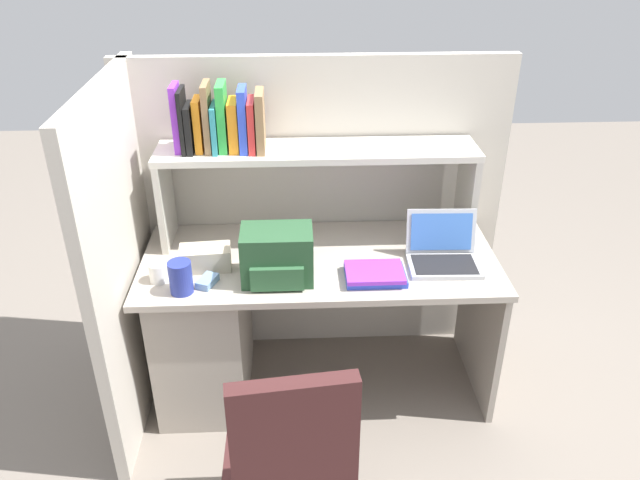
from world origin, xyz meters
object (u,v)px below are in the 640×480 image
object	(u,v)px
computer_mouse	(207,281)
office_chair	(291,471)
snack_canister	(181,277)
backpack	(277,256)
tissue_box	(205,258)
paper_cup	(158,272)
laptop	(443,253)

from	to	relation	value
computer_mouse	office_chair	bearing A→B (deg)	-41.54
snack_canister	office_chair	world-z (taller)	office_chair
backpack	office_chair	xyz separation A→B (m)	(0.04, -0.74, -0.45)
tissue_box	paper_cup	bearing A→B (deg)	-156.78
paper_cup	tissue_box	distance (m)	0.21
laptop	office_chair	world-z (taller)	laptop
tissue_box	snack_canister	bearing A→B (deg)	-117.14
paper_cup	snack_canister	bearing A→B (deg)	-38.82
laptop	office_chair	distance (m)	1.15
tissue_box	laptop	bearing A→B (deg)	-4.79
backpack	snack_canister	world-z (taller)	backpack
snack_canister	office_chair	xyz separation A→B (m)	(0.44, -0.65, -0.41)
laptop	backpack	size ratio (longest dim) A/B	1.06
laptop	snack_canister	distance (m)	1.14
backpack	office_chair	world-z (taller)	backpack
computer_mouse	tissue_box	bearing A→B (deg)	121.25
snack_canister	office_chair	size ratio (longest dim) A/B	0.15
tissue_box	snack_canister	xyz separation A→B (m)	(-0.08, -0.19, 0.02)
tissue_box	office_chair	size ratio (longest dim) A/B	0.24
computer_mouse	tissue_box	distance (m)	0.14
backpack	office_chair	bearing A→B (deg)	-86.58
computer_mouse	tissue_box	size ratio (longest dim) A/B	0.47
backpack	office_chair	distance (m)	0.86
backpack	tissue_box	size ratio (longest dim) A/B	1.36
tissue_box	office_chair	world-z (taller)	office_chair
snack_canister	computer_mouse	bearing A→B (deg)	27.02
laptop	tissue_box	world-z (taller)	laptop
computer_mouse	paper_cup	world-z (taller)	paper_cup
laptop	tissue_box	bearing A→B (deg)	179.80
laptop	paper_cup	bearing A→B (deg)	-175.59
backpack	paper_cup	world-z (taller)	backpack
backpack	tissue_box	distance (m)	0.34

